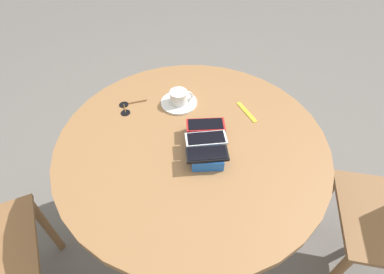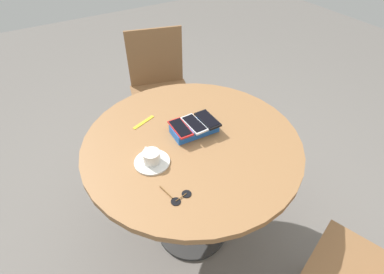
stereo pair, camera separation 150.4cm
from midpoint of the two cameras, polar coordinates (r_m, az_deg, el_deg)
ground_plane at (r=1.66m, az=19.99°, el=-36.19°), size 8.00×8.00×0.00m
round_table at (r=1.09m, az=29.47°, el=-30.87°), size 1.00×1.00×0.73m
phone_box at (r=0.99m, az=36.45°, el=-29.78°), size 0.22×0.12×0.04m
phone_black at (r=0.96m, az=39.39°, el=-33.04°), size 0.06×0.14×0.01m
phone_white at (r=0.96m, az=37.17°, el=-29.26°), size 0.07×0.14×0.01m
phone_red at (r=0.98m, az=35.31°, el=-25.55°), size 0.07×0.14×0.01m
saucer at (r=1.01m, az=24.89°, el=-18.52°), size 0.15×0.15×0.01m
coffee_cup at (r=0.99m, az=25.60°, el=-17.69°), size 0.07×0.10×0.05m
lanyard_strap at (r=1.14m, az=39.13°, el=-18.68°), size 0.13×0.06×0.00m
sunglasses at (r=0.94m, az=12.54°, el=-21.56°), size 0.09×0.11×0.01m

